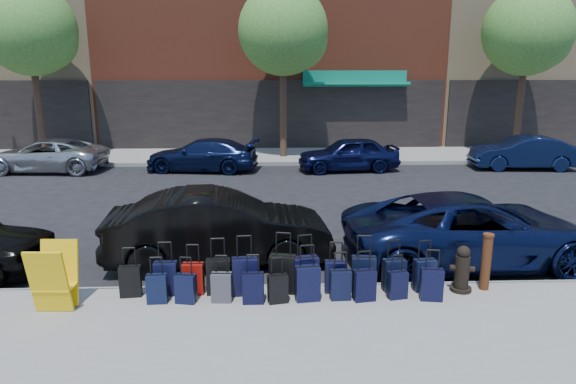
{
  "coord_description": "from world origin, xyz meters",
  "views": [
    {
      "loc": [
        -0.15,
        -13.09,
        3.97
      ],
      "look_at": [
        0.29,
        -1.5,
        1.16
      ],
      "focal_mm": 32.0,
      "sensor_mm": 36.0,
      "label": 1
    }
  ],
  "objects_px": {
    "tree_right": "(531,33)",
    "car_near_2": "(471,230)",
    "fire_hydrant": "(462,270)",
    "car_far_2": "(348,154)",
    "tree_center": "(286,33)",
    "suitcase_front_5": "(283,274)",
    "car_far_0": "(46,155)",
    "car_near_1": "(219,228)",
    "car_far_1": "(202,155)",
    "tree_left": "(34,32)",
    "car_far_3": "(523,153)",
    "bollard": "(486,261)",
    "display_rack": "(54,278)"
  },
  "relations": [
    {
      "from": "tree_right",
      "to": "car_near_2",
      "type": "height_order",
      "value": "tree_right"
    },
    {
      "from": "fire_hydrant",
      "to": "car_far_2",
      "type": "distance_m",
      "value": 11.59
    },
    {
      "from": "tree_center",
      "to": "car_near_2",
      "type": "distance_m",
      "value": 13.91
    },
    {
      "from": "tree_center",
      "to": "car_far_2",
      "type": "xyz_separation_m",
      "value": [
        2.34,
        -2.74,
        -4.74
      ]
    },
    {
      "from": "suitcase_front_5",
      "to": "car_far_0",
      "type": "xyz_separation_m",
      "value": [
        -8.95,
        11.84,
        0.15
      ]
    },
    {
      "from": "car_near_1",
      "to": "car_far_1",
      "type": "height_order",
      "value": "car_near_1"
    },
    {
      "from": "tree_right",
      "to": "car_far_2",
      "type": "height_order",
      "value": "tree_right"
    },
    {
      "from": "tree_center",
      "to": "car_far_1",
      "type": "height_order",
      "value": "tree_center"
    },
    {
      "from": "car_near_2",
      "to": "car_near_1",
      "type": "bearing_deg",
      "value": 83.74
    },
    {
      "from": "tree_left",
      "to": "car_near_1",
      "type": "relative_size",
      "value": 1.58
    },
    {
      "from": "fire_hydrant",
      "to": "car_far_1",
      "type": "height_order",
      "value": "car_far_1"
    },
    {
      "from": "tree_left",
      "to": "car_far_1",
      "type": "bearing_deg",
      "value": -19.64
    },
    {
      "from": "car_far_2",
      "to": "tree_left",
      "type": "bearing_deg",
      "value": -107.5
    },
    {
      "from": "car_near_1",
      "to": "fire_hydrant",
      "type": "bearing_deg",
      "value": -118.25
    },
    {
      "from": "car_near_2",
      "to": "fire_hydrant",
      "type": "bearing_deg",
      "value": 150.53
    },
    {
      "from": "tree_right",
      "to": "car_far_3",
      "type": "bearing_deg",
      "value": -112.57
    },
    {
      "from": "car_far_2",
      "to": "bollard",
      "type": "bearing_deg",
      "value": -2.12
    },
    {
      "from": "display_rack",
      "to": "car_far_2",
      "type": "distance_m",
      "value": 13.73
    },
    {
      "from": "car_far_3",
      "to": "tree_left",
      "type": "bearing_deg",
      "value": -93.38
    },
    {
      "from": "car_near_1",
      "to": "car_far_0",
      "type": "bearing_deg",
      "value": 32.47
    },
    {
      "from": "tree_center",
      "to": "fire_hydrant",
      "type": "bearing_deg",
      "value": -79.83
    },
    {
      "from": "tree_center",
      "to": "fire_hydrant",
      "type": "xyz_separation_m",
      "value": [
        2.57,
        -14.33,
        -4.88
      ]
    },
    {
      "from": "tree_right",
      "to": "fire_hydrant",
      "type": "bearing_deg",
      "value": -118.96
    },
    {
      "from": "fire_hydrant",
      "to": "car_far_2",
      "type": "bearing_deg",
      "value": 105.41
    },
    {
      "from": "tree_center",
      "to": "car_far_2",
      "type": "bearing_deg",
      "value": -49.54
    },
    {
      "from": "tree_left",
      "to": "car_far_3",
      "type": "relative_size",
      "value": 1.79
    },
    {
      "from": "tree_right",
      "to": "car_far_0",
      "type": "distance_m",
      "value": 20.72
    },
    {
      "from": "tree_left",
      "to": "fire_hydrant",
      "type": "relative_size",
      "value": 8.76
    },
    {
      "from": "tree_left",
      "to": "car_far_2",
      "type": "distance_m",
      "value": 13.96
    },
    {
      "from": "fire_hydrant",
      "to": "car_far_3",
      "type": "xyz_separation_m",
      "value": [
        6.83,
        11.69,
        0.14
      ]
    },
    {
      "from": "suitcase_front_5",
      "to": "fire_hydrant",
      "type": "relative_size",
      "value": 1.29
    },
    {
      "from": "tree_center",
      "to": "car_near_1",
      "type": "relative_size",
      "value": 1.58
    },
    {
      "from": "tree_left",
      "to": "car_far_1",
      "type": "height_order",
      "value": "tree_left"
    },
    {
      "from": "fire_hydrant",
      "to": "car_far_2",
      "type": "relative_size",
      "value": 0.21
    },
    {
      "from": "display_rack",
      "to": "car_far_2",
      "type": "xyz_separation_m",
      "value": [
        6.59,
        12.04,
        -0.02
      ]
    },
    {
      "from": "tree_center",
      "to": "car_near_1",
      "type": "xyz_separation_m",
      "value": [
        -1.83,
        -12.44,
        -4.66
      ]
    },
    {
      "from": "bollard",
      "to": "display_rack",
      "type": "bearing_deg",
      "value": -176.03
    },
    {
      "from": "car_near_1",
      "to": "car_far_1",
      "type": "bearing_deg",
      "value": 4.12
    },
    {
      "from": "bollard",
      "to": "car_far_3",
      "type": "xyz_separation_m",
      "value": [
        6.39,
        11.64,
        -0.01
      ]
    },
    {
      "from": "fire_hydrant",
      "to": "car_near_2",
      "type": "bearing_deg",
      "value": 78.74
    },
    {
      "from": "tree_right",
      "to": "car_far_2",
      "type": "xyz_separation_m",
      "value": [
        -8.16,
        -2.74,
        -4.74
      ]
    },
    {
      "from": "display_rack",
      "to": "car_near_2",
      "type": "relative_size",
      "value": 0.21
    },
    {
      "from": "tree_center",
      "to": "bollard",
      "type": "height_order",
      "value": "tree_center"
    },
    {
      "from": "tree_right",
      "to": "car_near_2",
      "type": "bearing_deg",
      "value": -119.4
    },
    {
      "from": "bollard",
      "to": "fire_hydrant",
      "type": "bearing_deg",
      "value": -173.14
    },
    {
      "from": "tree_left",
      "to": "suitcase_front_5",
      "type": "bearing_deg",
      "value": -55.14
    },
    {
      "from": "suitcase_front_5",
      "to": "display_rack",
      "type": "height_order",
      "value": "display_rack"
    },
    {
      "from": "bollard",
      "to": "car_far_1",
      "type": "distance_m",
      "value": 13.39
    },
    {
      "from": "car_far_1",
      "to": "suitcase_front_5",
      "type": "bearing_deg",
      "value": 21.4
    },
    {
      "from": "car_far_3",
      "to": "tree_center",
      "type": "bearing_deg",
      "value": -101.52
    }
  ]
}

